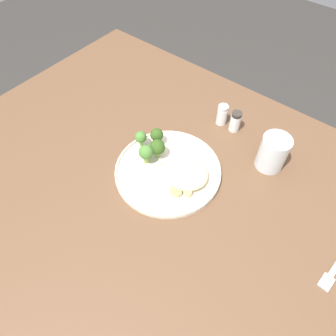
{
  "coord_description": "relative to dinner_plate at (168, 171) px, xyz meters",
  "views": [
    {
      "loc": [
        0.26,
        -0.35,
        1.42
      ],
      "look_at": [
        -0.05,
        0.04,
        0.76
      ],
      "focal_mm": 32.78,
      "sensor_mm": 36.0,
      "label": 1
    }
  ],
  "objects": [
    {
      "name": "seared_scallop_center_golden",
      "position": [
        0.09,
        -0.03,
        0.01
      ],
      "size": [
        0.02,
        0.02,
        0.01
      ],
      "color": "#E5C689",
      "rests_on": "dinner_plate"
    },
    {
      "name": "water_glass",
      "position": [
        0.2,
        0.2,
        0.04
      ],
      "size": [
        0.08,
        0.08,
        0.1
      ],
      "color": "silver",
      "rests_on": "wooden_dining_table"
    },
    {
      "name": "seared_scallop_rear_pale",
      "position": [
        0.08,
        0.02,
        0.01
      ],
      "size": [
        0.03,
        0.03,
        0.02
      ],
      "color": "#DBB77A",
      "rests_on": "dinner_plate"
    },
    {
      "name": "onion_sliver_short_strip",
      "position": [
        -0.07,
        -0.05,
        0.01
      ],
      "size": [
        0.04,
        0.04,
        0.0
      ],
      "primitive_type": "cube",
      "rotation": [
        0.0,
        0.0,
        4.01
      ],
      "color": "silver",
      "rests_on": "dinner_plate"
    },
    {
      "name": "broccoli_floret_front_edge",
      "position": [
        -0.09,
        0.06,
        0.03
      ],
      "size": [
        0.04,
        0.04,
        0.05
      ],
      "color": "#89A356",
      "rests_on": "dinner_plate"
    },
    {
      "name": "dinner_plate",
      "position": [
        0.0,
        0.0,
        0.0
      ],
      "size": [
        0.29,
        0.29,
        0.02
      ],
      "color": "beige",
      "rests_on": "wooden_dining_table"
    },
    {
      "name": "broccoli_floret_split_head",
      "position": [
        -0.06,
        -0.01,
        0.04
      ],
      "size": [
        0.04,
        0.04,
        0.06
      ],
      "color": "#89A356",
      "rests_on": "dinner_plate"
    },
    {
      "name": "seared_scallop_tiny_bay",
      "position": [
        0.04,
        0.01,
        0.01
      ],
      "size": [
        0.03,
        0.03,
        0.02
      ],
      "color": "#DBB77A",
      "rests_on": "dinner_plate"
    },
    {
      "name": "seared_scallop_on_noodles",
      "position": [
        0.06,
        -0.01,
        0.01
      ],
      "size": [
        0.03,
        0.03,
        0.02
      ],
      "color": "#DBB77A",
      "rests_on": "dinner_plate"
    },
    {
      "name": "onion_sliver_long_sliver",
      "position": [
        -0.03,
        -0.01,
        0.01
      ],
      "size": [
        0.02,
        0.05,
        0.0
      ],
      "primitive_type": "cube",
      "rotation": [
        0.0,
        0.0,
        1.21
      ],
      "color": "silver",
      "rests_on": "dinner_plate"
    },
    {
      "name": "ground",
      "position": [
        0.05,
        -0.04,
        -0.75
      ],
      "size": [
        6.0,
        6.0,
        0.0
      ],
      "primitive_type": "plane",
      "color": "#2D2B28"
    },
    {
      "name": "wooden_dining_table",
      "position": [
        0.05,
        -0.04,
        -0.09
      ],
      "size": [
        1.4,
        1.0,
        0.74
      ],
      "color": "brown",
      "rests_on": "ground"
    },
    {
      "name": "salt_shaker",
      "position": [
        0.01,
        0.26,
        0.02
      ],
      "size": [
        0.03,
        0.03,
        0.07
      ],
      "color": "white",
      "rests_on": "wooden_dining_table"
    },
    {
      "name": "broccoli_floret_near_rim",
      "position": [
        -0.12,
        0.02,
        0.03
      ],
      "size": [
        0.03,
        0.03,
        0.05
      ],
      "color": "#7A994C",
      "rests_on": "dinner_plate"
    },
    {
      "name": "onion_sliver_pale_crescent",
      "position": [
        -0.07,
        0.05,
        0.01
      ],
      "size": [
        0.03,
        0.03,
        0.0
      ],
      "primitive_type": "cube",
      "rotation": [
        0.0,
        0.0,
        5.68
      ],
      "color": "silver",
      "rests_on": "dinner_plate"
    },
    {
      "name": "onion_sliver_curled_piece",
      "position": [
        -0.08,
        0.03,
        0.01
      ],
      "size": [
        0.05,
        0.03,
        0.0
      ],
      "primitive_type": "cube",
      "rotation": [
        0.0,
        0.0,
        0.38
      ],
      "color": "silver",
      "rests_on": "dinner_plate"
    },
    {
      "name": "broccoli_floret_beside_noodles",
      "position": [
        -0.05,
        0.02,
        0.04
      ],
      "size": [
        0.04,
        0.04,
        0.06
      ],
      "color": "#89A356",
      "rests_on": "dinner_plate"
    },
    {
      "name": "noodle_bed",
      "position": [
        0.05,
        0.01,
        0.02
      ],
      "size": [
        0.13,
        0.11,
        0.04
      ],
      "color": "beige",
      "rests_on": "dinner_plate"
    },
    {
      "name": "seared_scallop_right_edge",
      "position": [
        0.06,
        -0.04,
        0.01
      ],
      "size": [
        0.03,
        0.03,
        0.01
      ],
      "color": "#DBB77A",
      "rests_on": "dinner_plate"
    },
    {
      "name": "pepper_shaker",
      "position": [
        0.05,
        0.26,
        0.02
      ],
      "size": [
        0.03,
        0.03,
        0.07
      ],
      "color": "white",
      "rests_on": "wooden_dining_table"
    }
  ]
}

